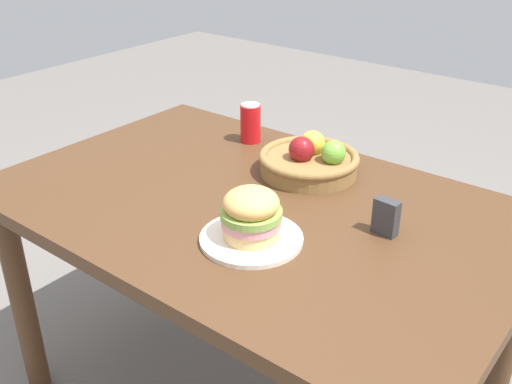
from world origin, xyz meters
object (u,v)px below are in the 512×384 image
object	(u,v)px
plate	(251,239)
napkin_holder	(386,217)
fruit_basket	(310,160)
sandwich	(251,214)
soda_can	(250,123)

from	to	relation	value
plate	napkin_holder	distance (m)	0.32
plate	fruit_basket	size ratio (longest dim) A/B	0.84
sandwich	napkin_holder	distance (m)	0.32
fruit_basket	napkin_holder	world-z (taller)	fruit_basket
plate	sandwich	size ratio (longest dim) A/B	1.70
soda_can	fruit_basket	xyz separation A→B (m)	(0.29, -0.08, -0.02)
fruit_basket	sandwich	bearing A→B (deg)	-75.83
plate	soda_can	world-z (taller)	soda_can
fruit_basket	napkin_holder	distance (m)	0.37
sandwich	soda_can	world-z (taller)	sandwich
soda_can	napkin_holder	world-z (taller)	soda_can
soda_can	napkin_holder	size ratio (longest dim) A/B	1.40
soda_can	fruit_basket	bearing A→B (deg)	-16.44
sandwich	soda_can	xyz separation A→B (m)	(-0.38, 0.48, -0.01)
fruit_basket	napkin_holder	xyz separation A→B (m)	(0.33, -0.17, 0.00)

